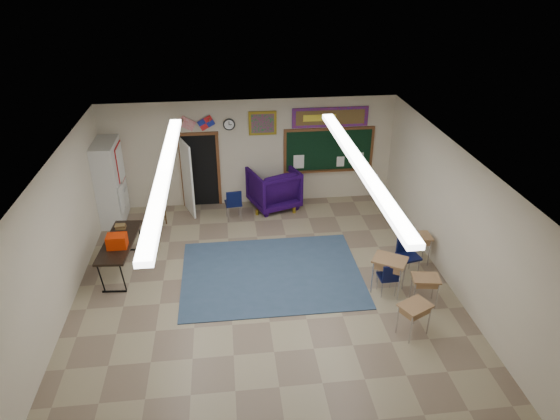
{
  "coord_description": "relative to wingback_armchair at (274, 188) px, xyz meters",
  "views": [
    {
      "loc": [
        -0.68,
        -8.45,
        6.51
      ],
      "look_at": [
        0.48,
        1.5,
        1.25
      ],
      "focal_mm": 32.0,
      "sensor_mm": 36.0,
      "label": 1
    }
  ],
  "objects": [
    {
      "name": "area_rug",
      "position": [
        -0.41,
        -3.35,
        -0.56
      ],
      "size": [
        4.0,
        3.0,
        0.02
      ],
      "primitive_type": "cube",
      "color": "#344762",
      "rests_on": "floor"
    },
    {
      "name": "doorway",
      "position": [
        -2.11,
        0.2,
        0.49
      ],
      "size": [
        1.1,
        0.89,
        2.16
      ],
      "color": "black",
      "rests_on": "back_wall"
    },
    {
      "name": "student_desk_back_left",
      "position": [
        2.05,
        -5.61,
        -0.19
      ],
      "size": [
        0.7,
        0.63,
        0.68
      ],
      "rotation": [
        0.0,
        0.0,
        0.46
      ],
      "color": "#926644",
      "rests_on": "floor"
    },
    {
      "name": "student_desk_front_right",
      "position": [
        2.98,
        -3.24,
        -0.17
      ],
      "size": [
        0.61,
        0.47,
        0.71
      ],
      "rotation": [
        0.0,
        0.0,
        -0.04
      ],
      "color": "#926644",
      "rests_on": "floor"
    },
    {
      "name": "student_desk_back_right",
      "position": [
        2.59,
        -4.76,
        -0.2
      ],
      "size": [
        0.61,
        0.49,
        0.66
      ],
      "rotation": [
        0.0,
        0.0,
        -0.16
      ],
      "color": "#926644",
      "rests_on": "floor"
    },
    {
      "name": "student_chair_reading",
      "position": [
        -1.16,
        -0.64,
        -0.12
      ],
      "size": [
        0.5,
        0.5,
        0.9
      ],
      "primitive_type": null,
      "rotation": [
        0.0,
        0.0,
        3.26
      ],
      "color": "black",
      "rests_on": "floor"
    },
    {
      "name": "ceiling",
      "position": [
        -0.61,
        -4.15,
        2.43
      ],
      "size": [
        8.0,
        9.0,
        0.04
      ],
      "primitive_type": "cube",
      "color": "silver",
      "rests_on": "back_wall"
    },
    {
      "name": "wooden_stool",
      "position": [
        -3.07,
        -0.76,
        -0.28
      ],
      "size": [
        0.31,
        0.31,
        0.55
      ],
      "color": "#4E2B17",
      "rests_on": "floor"
    },
    {
      "name": "floor",
      "position": [
        -0.61,
        -4.15,
        -0.57
      ],
      "size": [
        9.0,
        9.0,
        0.0
      ],
      "primitive_type": "plane",
      "color": "gray",
      "rests_on": "ground"
    },
    {
      "name": "student_chair_desk_b",
      "position": [
        2.61,
        -3.72,
        -0.11
      ],
      "size": [
        0.55,
        0.55,
        0.92
      ],
      "primitive_type": null,
      "rotation": [
        0.0,
        0.0,
        0.21
      ],
      "color": "black",
      "rests_on": "floor"
    },
    {
      "name": "back_wall",
      "position": [
        -0.61,
        0.35,
        0.93
      ],
      "size": [
        8.0,
        0.04,
        3.0
      ],
      "primitive_type": "cube",
      "color": "beige",
      "rests_on": "floor"
    },
    {
      "name": "fluorescent_strips",
      "position": [
        -0.61,
        -4.15,
        2.37
      ],
      "size": [
        3.86,
        6.0,
        0.1
      ],
      "primitive_type": null,
      "color": "white",
      "rests_on": "ceiling"
    },
    {
      "name": "storage_cabinet",
      "position": [
        -4.32,
        -0.3,
        0.53
      ],
      "size": [
        0.59,
        1.25,
        2.2
      ],
      "color": "silver",
      "rests_on": "floor"
    },
    {
      "name": "chalkboard",
      "position": [
        1.59,
        0.31,
        0.89
      ],
      "size": [
        2.55,
        0.14,
        1.3
      ],
      "color": "brown",
      "rests_on": "back_wall"
    },
    {
      "name": "folding_table",
      "position": [
        -3.74,
        -2.81,
        -0.15
      ],
      "size": [
        0.77,
        1.92,
        1.07
      ],
      "rotation": [
        0.0,
        0.0,
        -0.08
      ],
      "color": "black",
      "rests_on": "floor"
    },
    {
      "name": "framed_art_print",
      "position": [
        -0.26,
        0.32,
        1.78
      ],
      "size": [
        0.75,
        0.05,
        0.65
      ],
      "color": "olive",
      "rests_on": "back_wall"
    },
    {
      "name": "student_desk_front_left",
      "position": [
        1.98,
        -4.25,
        -0.12
      ],
      "size": [
        0.84,
        0.79,
        0.81
      ],
      "rotation": [
        0.0,
        0.0,
        -0.57
      ],
      "color": "#926644",
      "rests_on": "floor"
    },
    {
      "name": "student_chair_desk_a",
      "position": [
        1.94,
        -4.32,
        -0.18
      ],
      "size": [
        0.4,
        0.4,
        0.78
      ],
      "primitive_type": null,
      "rotation": [
        0.0,
        0.0,
        3.17
      ],
      "color": "black",
      "rests_on": "floor"
    },
    {
      "name": "right_wall",
      "position": [
        3.39,
        -4.15,
        0.93
      ],
      "size": [
        0.04,
        9.0,
        3.0
      ],
      "primitive_type": "cube",
      "color": "beige",
      "rests_on": "floor"
    },
    {
      "name": "bulletin_board",
      "position": [
        1.59,
        0.32,
        1.88
      ],
      "size": [
        2.1,
        0.05,
        0.55
      ],
      "color": "#AD1E0E",
      "rests_on": "back_wall"
    },
    {
      "name": "wingback_armchair",
      "position": [
        0.0,
        0.0,
        0.0
      ],
      "size": [
        1.56,
        1.59,
        1.14
      ],
      "primitive_type": "imported",
      "rotation": [
        0.0,
        0.0,
        3.48
      ],
      "color": "#1A0539",
      "rests_on": "floor"
    },
    {
      "name": "wall_clock",
      "position": [
        -1.16,
        0.32,
        1.78
      ],
      "size": [
        0.32,
        0.05,
        0.32
      ],
      "color": "black",
      "rests_on": "back_wall"
    },
    {
      "name": "wall_flags",
      "position": [
        -2.01,
        0.29,
        1.91
      ],
      "size": [
        1.16,
        0.06,
        0.7
      ],
      "primitive_type": null,
      "color": "red",
      "rests_on": "back_wall"
    },
    {
      "name": "left_wall",
      "position": [
        -4.61,
        -4.15,
        0.93
      ],
      "size": [
        0.04,
        9.0,
        3.0
      ],
      "primitive_type": "cube",
      "color": "beige",
      "rests_on": "floor"
    }
  ]
}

